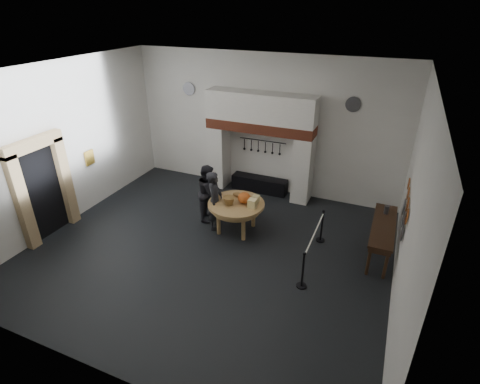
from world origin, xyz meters
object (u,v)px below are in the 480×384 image
at_px(side_table, 384,226).
at_px(barrier_post_far, 322,227).
at_px(visitor_near, 215,201).
at_px(barrier_post_near, 303,271).
at_px(iron_range, 259,184).
at_px(work_table, 236,204).
at_px(visitor_far, 209,192).

height_order(side_table, barrier_post_far, same).
xyz_separation_m(visitor_near, barrier_post_near, (2.94, -1.50, -0.42)).
bearing_deg(side_table, barrier_post_far, 178.95).
distance_m(iron_range, barrier_post_far, 3.39).
height_order(work_table, side_table, side_table).
height_order(work_table, visitor_far, visitor_far).
distance_m(visitor_far, barrier_post_far, 3.37).
height_order(visitor_near, barrier_post_far, visitor_near).
xyz_separation_m(barrier_post_near, barrier_post_far, (0.00, 2.00, 0.00)).
bearing_deg(iron_range, side_table, -28.21).
xyz_separation_m(iron_range, work_table, (0.26, -2.58, 0.59)).
height_order(work_table, barrier_post_near, barrier_post_near).
xyz_separation_m(side_table, barrier_post_near, (-1.51, -1.97, -0.42)).
relative_size(iron_range, side_table, 0.86).
xyz_separation_m(work_table, visitor_near, (-0.61, -0.10, 0.03)).
relative_size(visitor_near, barrier_post_far, 1.93).
relative_size(visitor_far, barrier_post_near, 1.90).
xyz_separation_m(visitor_far, barrier_post_near, (3.34, -1.90, -0.40)).
xyz_separation_m(iron_range, visitor_near, (-0.35, -2.67, 0.62)).
distance_m(visitor_near, side_table, 4.48).
bearing_deg(barrier_post_far, side_table, -1.05).
bearing_deg(visitor_far, iron_range, -34.42).
distance_m(visitor_near, barrier_post_near, 3.33).
bearing_deg(barrier_post_near, iron_range, 121.83).
height_order(visitor_far, side_table, visitor_far).
height_order(visitor_near, visitor_far, visitor_near).
bearing_deg(barrier_post_near, barrier_post_far, 90.00).
height_order(iron_range, work_table, work_table).
relative_size(visitor_near, side_table, 0.79).
bearing_deg(barrier_post_far, barrier_post_near, -90.00).
bearing_deg(side_table, visitor_near, -173.95).
bearing_deg(barrier_post_near, visitor_far, 150.38).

